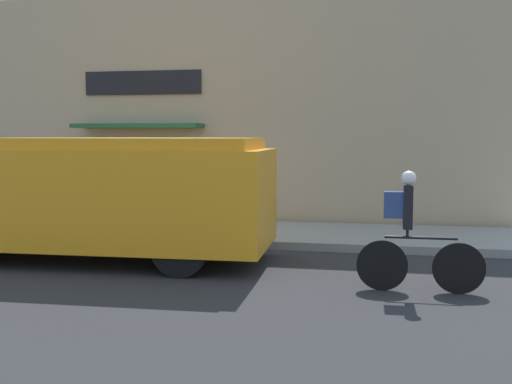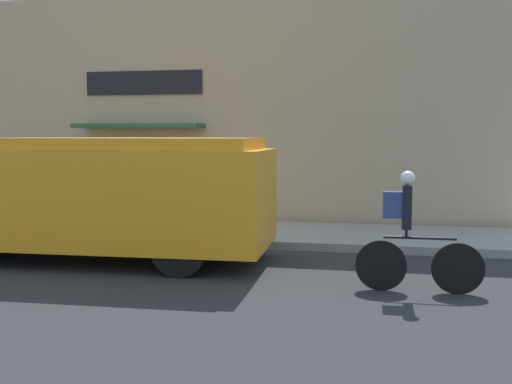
% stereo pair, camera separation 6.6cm
% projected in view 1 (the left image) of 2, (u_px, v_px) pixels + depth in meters
% --- Properties ---
extents(ground_plane, '(70.00, 70.00, 0.00)m').
position_uv_depth(ground_plane, '(154.00, 246.00, 11.59)').
color(ground_plane, '#2B2B2D').
extents(sidewalk, '(28.00, 2.66, 0.16)m').
position_uv_depth(sidewalk, '(176.00, 231.00, 12.89)').
color(sidewalk, gray).
rests_on(sidewalk, ground_plane).
extents(storefront, '(14.37, 0.94, 5.44)m').
position_uv_depth(storefront, '(194.00, 110.00, 14.16)').
color(storefront, tan).
rests_on(storefront, ground_plane).
extents(school_bus, '(6.43, 2.65, 2.09)m').
position_uv_depth(school_bus, '(100.00, 196.00, 10.11)').
color(school_bus, orange).
rests_on(school_bus, ground_plane).
extents(cyclist, '(1.71, 0.20, 1.66)m').
position_uv_depth(cyclist, '(412.00, 235.00, 8.11)').
color(cyclist, black).
rests_on(cyclist, ground_plane).
extents(trash_bin, '(0.63, 0.63, 0.86)m').
position_uv_depth(trash_bin, '(150.00, 207.00, 12.83)').
color(trash_bin, '#38383D').
rests_on(trash_bin, sidewalk).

